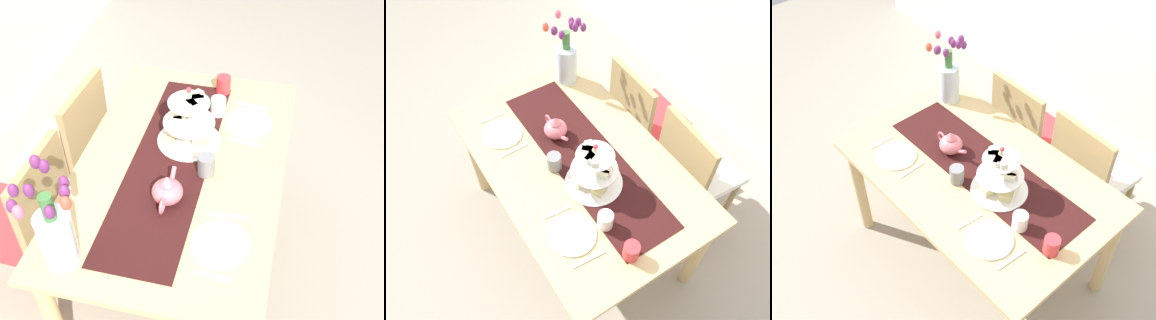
# 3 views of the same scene
# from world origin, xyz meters

# --- Properties ---
(ground_plane) EXTENTS (8.00, 8.00, 0.00)m
(ground_plane) POSITION_xyz_m (0.00, 0.00, 0.00)
(ground_plane) COLOR gray
(dining_table) EXTENTS (1.46, 0.92, 0.77)m
(dining_table) POSITION_xyz_m (0.00, 0.00, 0.65)
(dining_table) COLOR tan
(dining_table) RESTS_ON ground_plane
(chair_left) EXTENTS (0.43, 0.43, 0.91)m
(chair_left) POSITION_xyz_m (-0.26, 0.69, 0.50)
(chair_left) COLOR #9C8254
(chair_left) RESTS_ON ground_plane
(chair_right) EXTENTS (0.45, 0.45, 0.91)m
(chair_right) POSITION_xyz_m (0.26, 0.69, 0.50)
(chair_right) COLOR #9C8254
(chair_right) RESTS_ON ground_plane
(table_runner) EXTENTS (1.23, 0.35, 0.00)m
(table_runner) POSITION_xyz_m (0.00, 0.05, 0.77)
(table_runner) COLOR black
(table_runner) RESTS_ON dining_table
(tiered_cake_stand) EXTENTS (0.30, 0.30, 0.30)m
(tiered_cake_stand) POSITION_xyz_m (0.16, -0.00, 0.88)
(tiered_cake_stand) COLOR beige
(tiered_cake_stand) RESTS_ON table_runner
(teapot) EXTENTS (0.24, 0.13, 0.14)m
(teapot) POSITION_xyz_m (-0.22, 0.00, 0.82)
(teapot) COLOR #D66B75
(teapot) RESTS_ON table_runner
(tulip_vase) EXTENTS (0.22, 0.25, 0.46)m
(tulip_vase) POSITION_xyz_m (-0.59, 0.30, 0.93)
(tulip_vase) COLOR silver
(tulip_vase) RESTS_ON dining_table
(dinner_plate_left) EXTENTS (0.23, 0.23, 0.01)m
(dinner_plate_left) POSITION_xyz_m (-0.39, -0.25, 0.77)
(dinner_plate_left) COLOR white
(dinner_plate_left) RESTS_ON dining_table
(fork_left) EXTENTS (0.02, 0.15, 0.01)m
(fork_left) POSITION_xyz_m (-0.54, -0.25, 0.77)
(fork_left) COLOR silver
(fork_left) RESTS_ON dining_table
(knife_left) EXTENTS (0.02, 0.17, 0.01)m
(knife_left) POSITION_xyz_m (-0.25, -0.25, 0.77)
(knife_left) COLOR silver
(knife_left) RESTS_ON dining_table
(dinner_plate_right) EXTENTS (0.23, 0.23, 0.01)m
(dinner_plate_right) POSITION_xyz_m (0.36, -0.25, 0.77)
(dinner_plate_right) COLOR white
(dinner_plate_right) RESTS_ON dining_table
(fork_right) EXTENTS (0.03, 0.15, 0.01)m
(fork_right) POSITION_xyz_m (0.21, -0.25, 0.77)
(fork_right) COLOR silver
(fork_right) RESTS_ON dining_table
(knife_right) EXTENTS (0.03, 0.17, 0.01)m
(knife_right) POSITION_xyz_m (0.50, -0.25, 0.77)
(knife_right) COLOR silver
(knife_right) RESTS_ON dining_table
(mug_grey) EXTENTS (0.08, 0.08, 0.09)m
(mug_grey) POSITION_xyz_m (-0.03, -0.12, 0.82)
(mug_grey) COLOR slate
(mug_grey) RESTS_ON table_runner
(mug_white_text) EXTENTS (0.08, 0.08, 0.09)m
(mug_white_text) POSITION_xyz_m (0.40, -0.09, 0.81)
(mug_white_text) COLOR white
(mug_white_text) RESTS_ON dining_table
(mug_orange) EXTENTS (0.08, 0.08, 0.09)m
(mug_orange) POSITION_xyz_m (0.59, -0.08, 0.81)
(mug_orange) COLOR red
(mug_orange) RESTS_ON dining_table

